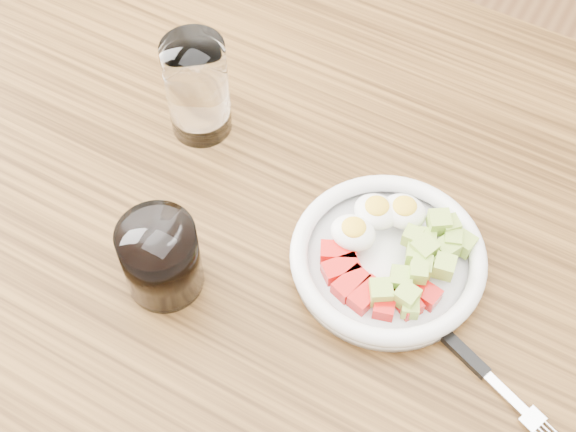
% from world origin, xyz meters
% --- Properties ---
extents(dining_table, '(1.50, 0.90, 0.77)m').
position_xyz_m(dining_table, '(0.00, 0.00, 0.67)').
color(dining_table, brown).
rests_on(dining_table, ground).
extents(bowl, '(0.21, 0.21, 0.05)m').
position_xyz_m(bowl, '(0.10, 0.02, 0.79)').
color(bowl, white).
rests_on(bowl, dining_table).
extents(fork, '(0.19, 0.08, 0.01)m').
position_xyz_m(fork, '(0.22, -0.04, 0.77)').
color(fork, black).
rests_on(fork, dining_table).
extents(water_glass, '(0.07, 0.07, 0.13)m').
position_xyz_m(water_glass, '(-0.17, 0.09, 0.83)').
color(water_glass, white).
rests_on(water_glass, dining_table).
extents(coffee_glass, '(0.08, 0.08, 0.09)m').
position_xyz_m(coffee_glass, '(-0.09, -0.11, 0.81)').
color(coffee_glass, white).
rests_on(coffee_glass, dining_table).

